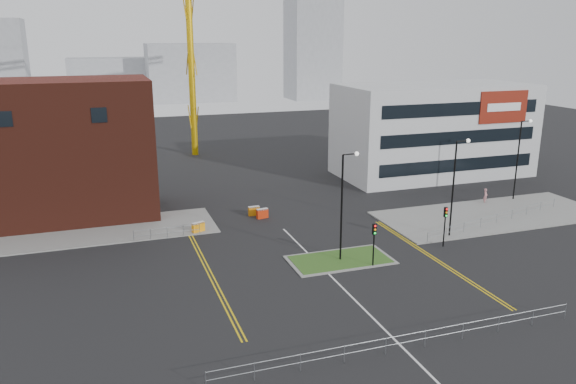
% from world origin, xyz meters
% --- Properties ---
extents(ground, '(200.00, 200.00, 0.00)m').
position_xyz_m(ground, '(0.00, 0.00, 0.00)').
color(ground, black).
rests_on(ground, ground).
extents(pavement_left, '(28.00, 8.00, 0.12)m').
position_xyz_m(pavement_left, '(-20.00, 22.00, 0.06)').
color(pavement_left, slate).
rests_on(pavement_left, ground).
extents(pavement_right, '(24.00, 10.00, 0.12)m').
position_xyz_m(pavement_right, '(22.00, 14.00, 0.06)').
color(pavement_right, slate).
rests_on(pavement_right, ground).
extents(island_kerb, '(8.60, 4.60, 0.08)m').
position_xyz_m(island_kerb, '(2.00, 8.00, 0.04)').
color(island_kerb, slate).
rests_on(island_kerb, ground).
extents(grass_island, '(8.00, 4.00, 0.12)m').
position_xyz_m(grass_island, '(2.00, 8.00, 0.06)').
color(grass_island, '#254B19').
rests_on(grass_island, ground).
extents(brick_building, '(24.20, 10.07, 14.24)m').
position_xyz_m(brick_building, '(-22.97, 28.00, 6.85)').
color(brick_building, '#4B1C12').
rests_on(brick_building, ground).
extents(office_block, '(25.00, 12.20, 12.00)m').
position_xyz_m(office_block, '(26.01, 31.97, 6.00)').
color(office_block, '#BABDC0').
rests_on(office_block, ground).
extents(streetlamp_island, '(1.46, 0.36, 9.18)m').
position_xyz_m(streetlamp_island, '(2.22, 8.00, 5.41)').
color(streetlamp_island, black).
rests_on(streetlamp_island, ground).
extents(streetlamp_right_near, '(1.46, 0.36, 9.18)m').
position_xyz_m(streetlamp_right_near, '(14.22, 10.00, 5.41)').
color(streetlamp_right_near, black).
rests_on(streetlamp_right_near, ground).
extents(streetlamp_right_far, '(1.46, 0.36, 9.18)m').
position_xyz_m(streetlamp_right_far, '(28.22, 18.00, 5.41)').
color(streetlamp_right_far, black).
rests_on(streetlamp_right_far, ground).
extents(traffic_light_island, '(0.28, 0.33, 3.65)m').
position_xyz_m(traffic_light_island, '(4.00, 5.98, 2.57)').
color(traffic_light_island, black).
rests_on(traffic_light_island, ground).
extents(traffic_light_right, '(0.28, 0.33, 3.65)m').
position_xyz_m(traffic_light_right, '(12.00, 7.98, 2.57)').
color(traffic_light_right, black).
rests_on(traffic_light_right, ground).
extents(railing_front, '(24.05, 0.05, 1.10)m').
position_xyz_m(railing_front, '(0.00, -6.00, 0.78)').
color(railing_front, gray).
rests_on(railing_front, ground).
extents(railing_left, '(6.05, 0.05, 1.10)m').
position_xyz_m(railing_left, '(-11.00, 18.00, 0.74)').
color(railing_left, gray).
rests_on(railing_left, ground).
extents(railing_right, '(19.05, 5.05, 1.10)m').
position_xyz_m(railing_right, '(20.50, 11.50, 0.78)').
color(railing_right, gray).
rests_on(railing_right, ground).
extents(centre_line, '(0.15, 30.00, 0.01)m').
position_xyz_m(centre_line, '(0.00, 2.00, 0.01)').
color(centre_line, silver).
rests_on(centre_line, ground).
extents(yellow_left_a, '(0.12, 24.00, 0.01)m').
position_xyz_m(yellow_left_a, '(-9.00, 10.00, 0.01)').
color(yellow_left_a, gold).
rests_on(yellow_left_a, ground).
extents(yellow_left_b, '(0.12, 24.00, 0.01)m').
position_xyz_m(yellow_left_b, '(-8.70, 10.00, 0.01)').
color(yellow_left_b, gold).
rests_on(yellow_left_b, ground).
extents(yellow_right_a, '(0.12, 20.00, 0.01)m').
position_xyz_m(yellow_right_a, '(9.50, 6.00, 0.01)').
color(yellow_right_a, gold).
rests_on(yellow_right_a, ground).
extents(yellow_right_b, '(0.12, 20.00, 0.01)m').
position_xyz_m(yellow_right_b, '(9.80, 6.00, 0.01)').
color(yellow_right_b, gold).
rests_on(yellow_right_b, ground).
extents(skyline_b, '(24.00, 12.00, 16.00)m').
position_xyz_m(skyline_b, '(10.00, 130.00, 8.00)').
color(skyline_b, gray).
rests_on(skyline_b, ground).
extents(skyline_c, '(14.00, 12.00, 28.00)m').
position_xyz_m(skyline_c, '(45.00, 125.00, 14.00)').
color(skyline_c, gray).
rests_on(skyline_c, ground).
extents(skyline_d, '(30.00, 12.00, 12.00)m').
position_xyz_m(skyline_d, '(-8.00, 140.00, 6.00)').
color(skyline_d, gray).
rests_on(skyline_d, ground).
extents(pedestrian, '(0.75, 0.75, 1.76)m').
position_xyz_m(pedestrian, '(23.95, 17.75, 0.88)').
color(pedestrian, '#BB797D').
rests_on(pedestrian, ground).
extents(barrier_left, '(1.31, 0.83, 1.04)m').
position_xyz_m(barrier_left, '(-8.00, 18.62, 0.57)').
color(barrier_left, '#FF9C0E').
rests_on(barrier_left, ground).
extents(barrier_mid, '(1.17, 0.41, 0.98)m').
position_xyz_m(barrier_mid, '(-1.55, 22.06, 0.53)').
color(barrier_mid, orange).
rests_on(barrier_mid, ground).
extents(barrier_right, '(1.26, 0.61, 1.02)m').
position_xyz_m(barrier_right, '(-1.00, 20.88, 0.55)').
color(barrier_right, red).
rests_on(barrier_right, ground).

